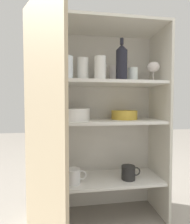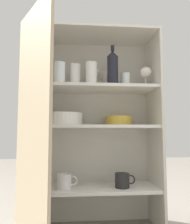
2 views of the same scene
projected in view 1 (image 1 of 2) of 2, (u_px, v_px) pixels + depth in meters
name	position (u px, v px, depth m)	size (l,w,h in m)	color
cupboard_back_panel	(96.00, 122.00, 1.36)	(0.89, 0.02, 1.31)	silver
cupboard_side_left	(34.00, 126.00, 1.14)	(0.02, 0.33, 1.31)	silver
cupboard_side_right	(159.00, 123.00, 1.27)	(0.02, 0.33, 1.31)	silver
cupboard_top_panel	(100.00, 26.00, 1.18)	(0.89, 0.33, 0.02)	silver
shelf_board_lower	(99.00, 180.00, 1.23)	(0.86, 0.29, 0.02)	white
shelf_board_middle	(100.00, 122.00, 1.21)	(0.86, 0.29, 0.02)	white
shelf_board_upper	(100.00, 83.00, 1.20)	(0.86, 0.29, 0.02)	white
cupboard_door	(42.00, 135.00, 0.81)	(0.24, 0.39, 1.31)	tan
tumbler_glass_0	(133.00, 75.00, 1.21)	(0.07, 0.07, 0.10)	white
tumbler_glass_1	(83.00, 70.00, 1.14)	(0.08, 0.08, 0.15)	white
tumbler_glass_2	(100.00, 68.00, 1.10)	(0.07, 0.07, 0.15)	white
tumbler_glass_3	(51.00, 68.00, 1.08)	(0.08, 0.08, 0.14)	silver
tumbler_glass_4	(67.00, 68.00, 1.07)	(0.07, 0.07, 0.14)	white
tumbler_glass_5	(113.00, 74.00, 1.26)	(0.06, 0.06, 0.12)	silver
wine_glass_0	(153.00, 68.00, 1.20)	(0.08, 0.08, 0.14)	silver
wine_glass_1	(102.00, 67.00, 1.19)	(0.08, 0.08, 0.14)	white
wine_bottle	(122.00, 62.00, 1.13)	(0.07, 0.07, 0.27)	black
plate_stack_white	(71.00, 114.00, 1.18)	(0.25, 0.25, 0.08)	white
mixing_bowl_large	(124.00, 114.00, 1.27)	(0.19, 0.19, 0.06)	gold
coffee_mug_primary	(74.00, 176.00, 1.14)	(0.13, 0.09, 0.10)	white
coffee_mug_extra_1	(129.00, 173.00, 1.21)	(0.13, 0.09, 0.09)	black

